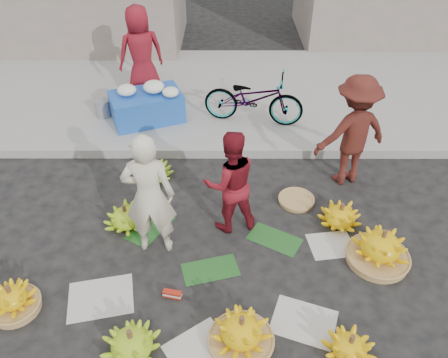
{
  "coord_description": "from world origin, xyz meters",
  "views": [
    {
      "loc": [
        0.07,
        -3.6,
        3.99
      ],
      "look_at": [
        0.06,
        0.64,
        0.7
      ],
      "focal_mm": 35.0,
      "sensor_mm": 36.0,
      "label": 1
    }
  ],
  "objects_px": {
    "vendor_cream": "(149,196)",
    "bicycle": "(253,98)",
    "banana_bunch_0": "(13,300)",
    "flower_table": "(147,105)",
    "banana_bunch_4": "(380,248)"
  },
  "relations": [
    {
      "from": "vendor_cream",
      "to": "bicycle",
      "type": "relative_size",
      "value": 0.96
    },
    {
      "from": "banana_bunch_0",
      "to": "flower_table",
      "type": "bearing_deg",
      "value": 76.81
    },
    {
      "from": "vendor_cream",
      "to": "bicycle",
      "type": "bearing_deg",
      "value": -116.28
    },
    {
      "from": "banana_bunch_0",
      "to": "banana_bunch_4",
      "type": "bearing_deg",
      "value": 9.77
    },
    {
      "from": "flower_table",
      "to": "bicycle",
      "type": "relative_size",
      "value": 0.81
    },
    {
      "from": "banana_bunch_4",
      "to": "vendor_cream",
      "type": "xyz_separation_m",
      "value": [
        -2.68,
        0.23,
        0.6
      ]
    },
    {
      "from": "vendor_cream",
      "to": "flower_table",
      "type": "xyz_separation_m",
      "value": [
        -0.48,
        2.92,
        -0.41
      ]
    },
    {
      "from": "banana_bunch_0",
      "to": "flower_table",
      "type": "relative_size",
      "value": 0.38
    },
    {
      "from": "flower_table",
      "to": "bicycle",
      "type": "height_order",
      "value": "bicycle"
    },
    {
      "from": "banana_bunch_0",
      "to": "bicycle",
      "type": "height_order",
      "value": "bicycle"
    },
    {
      "from": "banana_bunch_0",
      "to": "vendor_cream",
      "type": "height_order",
      "value": "vendor_cream"
    },
    {
      "from": "banana_bunch_4",
      "to": "bicycle",
      "type": "bearing_deg",
      "value": 113.55
    },
    {
      "from": "banana_bunch_4",
      "to": "flower_table",
      "type": "height_order",
      "value": "flower_table"
    },
    {
      "from": "banana_bunch_0",
      "to": "flower_table",
      "type": "distance_m",
      "value": 3.96
    },
    {
      "from": "banana_bunch_4",
      "to": "bicycle",
      "type": "xyz_separation_m",
      "value": [
        -1.34,
        3.09,
        0.35
      ]
    }
  ]
}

